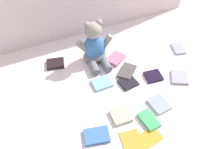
% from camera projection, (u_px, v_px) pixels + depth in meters
% --- Properties ---
extents(ground_plane, '(3.20, 3.20, 0.00)m').
position_uv_depth(ground_plane, '(105.00, 75.00, 1.62)').
color(ground_plane, silver).
extents(teddy_bear, '(0.24, 0.21, 0.28)m').
position_uv_depth(teddy_bear, '(95.00, 47.00, 1.64)').
color(teddy_bear, '#3F72B2').
rests_on(teddy_bear, ground_plane).
extents(book_case_0, '(0.10, 0.11, 0.02)m').
position_uv_depth(book_case_0, '(121.00, 116.00, 1.40)').
color(book_case_0, '#A7A292').
rests_on(book_case_0, ground_plane).
extents(book_case_1, '(0.12, 0.11, 0.02)m').
position_uv_depth(book_case_1, '(55.00, 64.00, 1.67)').
color(book_case_1, black).
rests_on(book_case_1, ground_plane).
extents(book_case_2, '(0.14, 0.14, 0.01)m').
position_uv_depth(book_case_2, '(180.00, 77.00, 1.60)').
color(book_case_2, '#9892A7').
rests_on(book_case_2, ground_plane).
extents(book_case_3, '(0.15, 0.15, 0.02)m').
position_uv_depth(book_case_3, '(127.00, 72.00, 1.63)').
color(book_case_3, '#4F4644').
rests_on(book_case_3, ground_plane).
extents(book_case_4, '(0.13, 0.10, 0.01)m').
position_uv_depth(book_case_4, '(149.00, 138.00, 1.32)').
color(book_case_4, orange).
rests_on(book_case_4, ground_plane).
extents(book_case_5, '(0.11, 0.10, 0.01)m').
position_uv_depth(book_case_5, '(153.00, 76.00, 1.60)').
color(book_case_5, black).
rests_on(book_case_5, ground_plane).
extents(book_case_6, '(0.08, 0.13, 0.02)m').
position_uv_depth(book_case_6, '(149.00, 120.00, 1.38)').
color(book_case_6, '#3FA05F').
rests_on(book_case_6, ground_plane).
extents(book_case_7, '(0.11, 0.14, 0.01)m').
position_uv_depth(book_case_7, '(132.00, 141.00, 1.30)').
color(book_case_7, orange).
rests_on(book_case_7, ground_plane).
extents(book_case_8, '(0.11, 0.10, 0.01)m').
position_uv_depth(book_case_8, '(128.00, 83.00, 1.57)').
color(book_case_8, black).
rests_on(book_case_8, ground_plane).
extents(book_case_9, '(0.10, 0.12, 0.01)m').
position_uv_depth(book_case_9, '(178.00, 48.00, 1.78)').
color(book_case_9, '#8D93A9').
rests_on(book_case_9, ground_plane).
extents(book_case_10, '(0.14, 0.12, 0.02)m').
position_uv_depth(book_case_10, '(97.00, 136.00, 1.32)').
color(book_case_10, '#3968AA').
rests_on(book_case_10, ground_plane).
extents(book_case_11, '(0.10, 0.12, 0.02)m').
position_uv_depth(book_case_11, '(159.00, 104.00, 1.46)').
color(book_case_11, '#8A90A4').
rests_on(book_case_11, ground_plane).
extents(book_case_12, '(0.11, 0.09, 0.02)m').
position_uv_depth(book_case_12, '(102.00, 83.00, 1.56)').
color(book_case_12, '#7CACCC').
rests_on(book_case_12, ground_plane).
extents(book_case_13, '(0.14, 0.13, 0.02)m').
position_uv_depth(book_case_13, '(116.00, 59.00, 1.71)').
color(book_case_13, '#AD6686').
rests_on(book_case_13, ground_plane).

